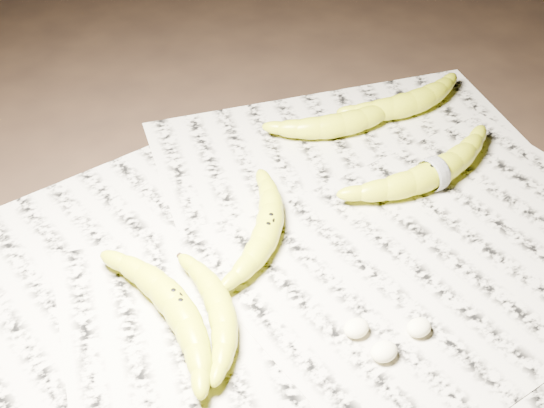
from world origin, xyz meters
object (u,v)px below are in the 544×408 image
banana_left_a (176,304)px  banana_center (268,227)px  banana_upper_b (410,101)px  banana_upper_a (341,122)px  banana_taped (434,172)px  banana_left_b (221,308)px

banana_left_a → banana_center: banana_left_a is taller
banana_upper_b → banana_upper_a: bearing=178.7°
banana_upper_a → banana_upper_b: bearing=8.1°
banana_center → banana_upper_a: size_ratio=1.01×
banana_center → banana_taped: banana_taped is taller
banana_center → banana_upper_a: banana_upper_a is taller
banana_taped → banana_left_b: bearing=-173.2°
banana_left_b → banana_taped: size_ratio=0.70×
banana_center → banana_upper_b: banana_upper_b is taller
banana_left_a → banana_upper_b: size_ratio=1.13×
banana_left_b → banana_upper_a: banana_upper_a is taller
banana_center → banana_upper_a: bearing=-14.2°
banana_taped → banana_upper_b: bearing=57.7°
banana_upper_a → banana_upper_b: size_ratio=1.01×
banana_left_a → banana_center: 0.17m
banana_upper_a → banana_left_a: bearing=-139.1°
banana_center → banana_taped: bearing=-53.2°
banana_center → banana_upper_b: bearing=-26.4°
banana_left_b → banana_upper_b: banana_upper_b is taller
banana_left_a → banana_upper_b: (0.51, 0.18, 0.00)m
banana_center → banana_upper_b: (0.35, 0.12, 0.00)m
banana_left_b → banana_upper_a: size_ratio=0.87×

